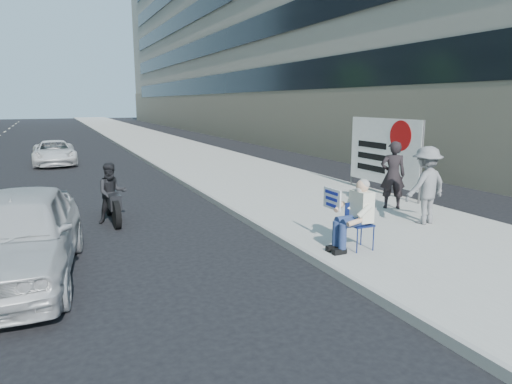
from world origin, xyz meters
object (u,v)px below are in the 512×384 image
seated_protester (354,211)px  protest_banner (383,151)px  jogger (426,185)px  motorcycle (112,196)px  pedestrian_woman (393,175)px  white_sedan_near (17,235)px  white_sedan_far (54,153)px

seated_protester → protest_banner: protest_banner is taller
jogger → protest_banner: size_ratio=0.56×
seated_protester → motorcycle: seated_protester is taller
jogger → pedestrian_woman: jogger is taller
white_sedan_near → seated_protester: bearing=-6.3°
seated_protester → protest_banner: bearing=45.3°
motorcycle → white_sedan_near: bearing=-122.8°
seated_protester → pedestrian_woman: bearing=39.0°
pedestrian_woman → white_sedan_near: (-8.40, -1.02, -0.27)m
seated_protester → protest_banner: 5.56m
motorcycle → white_sedan_far: bearing=93.1°
seated_protester → white_sedan_near: size_ratio=0.30×
white_sedan_near → white_sedan_far: white_sedan_near is taller
seated_protester → white_sedan_far: 16.75m
seated_protester → pedestrian_woman: pedestrian_woman is taller
jogger → protest_banner: protest_banner is taller
seated_protester → white_sedan_far: (-4.79, 16.05, -0.33)m
pedestrian_woman → jogger: bearing=108.0°
protest_banner → seated_protester: bearing=-134.7°
jogger → pedestrian_woman: size_ratio=1.00×
seated_protester → pedestrian_woman: size_ratio=0.76×
protest_banner → white_sedan_near: (-9.42, -2.63, -0.66)m
pedestrian_woman → motorcycle: 6.91m
pedestrian_woman → protest_banner: 1.94m
motorcycle → seated_protester: bearing=-52.2°
pedestrian_woman → white_sedan_near: bearing=37.7°
jogger → white_sedan_near: size_ratio=0.40×
white_sedan_near → motorcycle: (1.83, 3.09, -0.10)m
pedestrian_woman → white_sedan_far: size_ratio=0.44×
pedestrian_woman → white_sedan_far: pedestrian_woman is taller
white_sedan_far → jogger: bearing=-64.5°
white_sedan_near → protest_banner: bearing=22.6°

